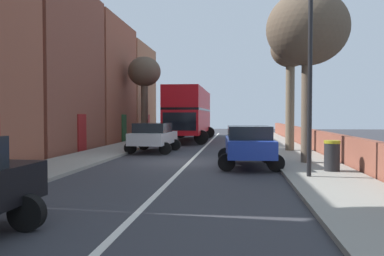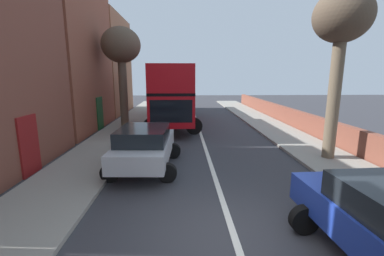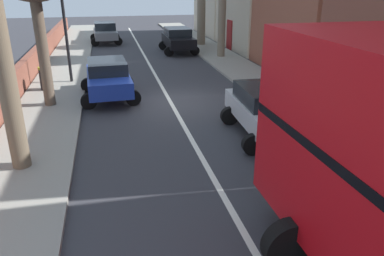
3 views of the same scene
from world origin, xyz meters
TOP-DOWN VIEW (x-y plane):
  - ground_plane at (0.00, 0.00)m, footprint 84.00×84.00m
  - road_centre_line at (0.00, 0.00)m, footprint 0.16×54.00m
  - sidewalk_left at (-4.90, 0.00)m, footprint 2.60×60.00m
  - sidewalk_right at (4.90, 0.00)m, footprint 2.60×60.00m
  - terraced_houses_left at (-8.50, 0.10)m, footprint 4.07×47.68m
  - boundary_wall_right at (6.45, 0.00)m, footprint 0.36×54.00m
  - double_decker_bus at (-1.70, 14.09)m, footprint 3.59×11.48m
  - parked_car_blue_right_1 at (2.50, -1.16)m, footprint 2.53×4.20m
  - parked_car_silver_left_3 at (-2.50, 4.34)m, footprint 2.63×4.15m
  - street_tree_left_0 at (-4.99, 12.48)m, footprint 2.49×2.49m
  - street_tree_right_1 at (4.86, -0.34)m, footprint 3.29×3.29m
  - street_tree_right_3 at (4.93, 5.15)m, footprint 2.15×2.15m
  - lamppost_right at (4.30, -4.05)m, footprint 0.32×0.32m
  - litter_bin_right at (5.30, -2.76)m, footprint 0.55×0.55m

SIDE VIEW (x-z plane):
  - ground_plane at x=0.00m, z-range 0.00..0.00m
  - road_centre_line at x=0.00m, z-range 0.00..0.01m
  - sidewalk_left at x=-4.90m, z-range 0.00..0.12m
  - sidewalk_right at x=4.90m, z-range 0.00..0.12m
  - boundary_wall_right at x=6.45m, z-range 0.00..1.21m
  - litter_bin_right at x=5.30m, z-range 0.12..1.17m
  - parked_car_silver_left_3 at x=-2.50m, z-range 0.12..1.73m
  - parked_car_blue_right_1 at x=2.50m, z-range 0.12..1.74m
  - double_decker_bus at x=-1.70m, z-range 0.33..4.39m
  - lamppost_right at x=4.30m, z-range 0.65..6.96m
  - terraced_houses_left at x=-8.50m, z-range -0.20..9.03m
  - street_tree_left_0 at x=-4.99m, z-range 1.94..8.33m
  - street_tree_right_3 at x=4.93m, z-range 2.06..8.59m
  - street_tree_right_1 at x=4.86m, z-range 2.01..8.92m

